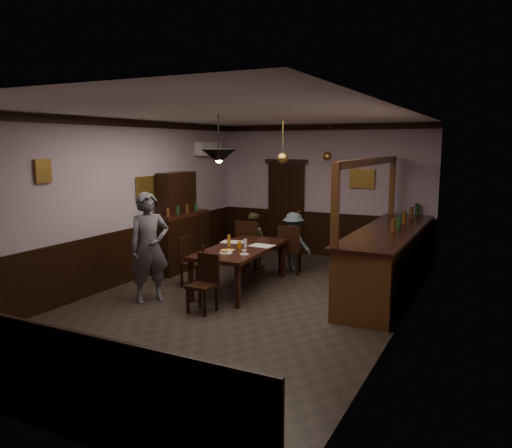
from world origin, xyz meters
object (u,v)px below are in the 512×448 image
Objects in this scene: chair_side at (190,259)px; pendant_brass_mid at (283,158)px; chair_far_right at (289,247)px; chair_near at (205,280)px; person_seated_right at (293,242)px; pendant_iron at (219,156)px; chair_far_left at (248,243)px; bar_counter at (389,258)px; person_standing at (149,248)px; coffee_cup at (244,252)px; sideboard at (179,231)px; pendant_brass_far at (327,156)px; soda_can at (240,245)px; person_seated_left at (253,240)px; dining_table at (241,251)px.

pendant_brass_mid is at bearing -57.96° from chair_side.
chair_near is at bearing 70.49° from chair_far_right.
person_seated_right is 1.60× the size of pendant_iron.
chair_far_left is 2.77m from pendant_iron.
bar_counter is (2.29, 2.36, 0.10)m from chair_near.
chair_near is at bearing -85.80° from pendant_iron.
person_standing reaches higher than chair_near.
sideboard is (-2.16, 1.22, -0.00)m from coffee_cup.
coffee_cup is (-0.02, -2.08, 0.20)m from person_seated_right.
pendant_brass_far reaches higher than coffee_cup.
soda_can is 0.15× the size of pendant_brass_far.
person_standing reaches higher than person_seated_left.
chair_side is at bearing 64.34° from chair_far_left.
coffee_cup is at bearing -97.00° from pendant_brass_mid.
chair_far_left reaches higher than chair_far_right.
pendant_brass_far is (0.35, 3.11, 1.50)m from coffee_cup.
person_seated_left is (-0.93, 0.23, 0.03)m from chair_far_right.
sideboard is (-1.86, 0.82, -0.01)m from soda_can.
person_seated_right is 1.73m from soda_can.
chair_far_right is 0.55× the size of person_standing.
chair_far_right is 2.64m from chair_near.
chair_far_left is at bearing -17.17° from chair_side.
person_seated_right is 1.48× the size of pendant_brass_mid.
person_seated_left is at bearing -95.16° from chair_far_left.
sideboard is 2.87m from pendant_iron.
person_seated_right is (0.90, 0.05, 0.03)m from person_seated_left.
person_seated_left is at bearing 104.75° from chair_near.
person_seated_left is 2.38m from pendant_brass_far.
sideboard reaches higher than soda_can.
chair_far_left is 12.86× the size of coffee_cup.
chair_side is at bearing -158.66° from bar_counter.
pendant_brass_far is (0.33, 1.03, 1.70)m from person_seated_right.
pendant_brass_mid is at bearing 60.72° from soda_can.
person_seated_right is at bearing 11.03° from person_standing.
person_seated_left is 2.99m from pendant_iron.
coffee_cup is at bearing -103.78° from chair_side.
pendant_brass_mid is (1.00, -0.54, 1.73)m from chair_far_left.
chair_near is at bearing -54.96° from person_standing.
person_seated_left is at bearing -14.02° from chair_side.
dining_table is 1.36m from chair_far_right.
person_standing is 14.94× the size of soda_can.
coffee_cup is at bearing 75.11° from chair_near.
person_standing is at bearing -126.63° from dining_table.
pendant_brass_far is (1.66, 3.91, 1.40)m from person_standing.
pendant_brass_mid reaches higher than sideboard.
bar_counter is at bearing -70.91° from chair_side.
pendant_brass_far reaches higher than chair_far_left.
chair_far_right is 2.01m from bar_counter.
bar_counter is at bearing 159.53° from chair_far_right.
person_seated_right is 0.60× the size of sideboard.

